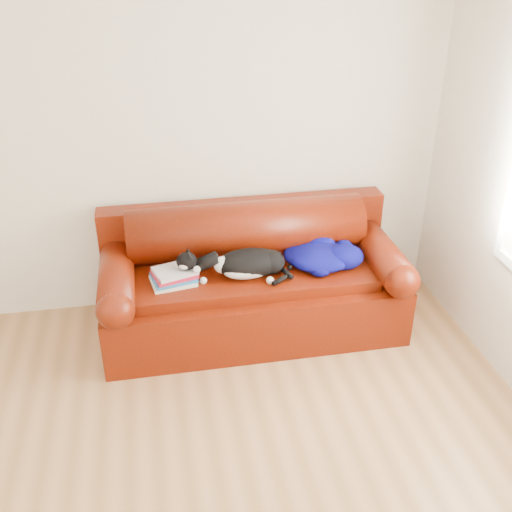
{
  "coord_description": "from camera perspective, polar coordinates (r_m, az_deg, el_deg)",
  "views": [
    {
      "loc": [
        0.1,
        -2.09,
        2.59
      ],
      "look_at": [
        0.74,
        1.35,
        0.67
      ],
      "focal_mm": 42.0,
      "sensor_mm": 36.0,
      "label": 1
    }
  ],
  "objects": [
    {
      "name": "book_stack",
      "position": [
        4.04,
        -7.82,
        -1.91
      ],
      "size": [
        0.32,
        0.28,
        0.1
      ],
      "rotation": [
        0.0,
        0.0,
        0.24
      ],
      "color": "beige",
      "rests_on": "sofa_base"
    },
    {
      "name": "sofa_base",
      "position": [
        4.34,
        -0.35,
        -4.1
      ],
      "size": [
        2.1,
        0.9,
        0.5
      ],
      "color": "#390502",
      "rests_on": "ground"
    },
    {
      "name": "blanket",
      "position": [
        4.23,
        6.34,
        0.08
      ],
      "size": [
        0.55,
        0.44,
        0.17
      ],
      "rotation": [
        0.0,
        0.0,
        0.05
      ],
      "color": "#020645",
      "rests_on": "sofa_base"
    },
    {
      "name": "sofa_back",
      "position": [
        4.39,
        -0.93,
        0.93
      ],
      "size": [
        2.1,
        1.01,
        0.88
      ],
      "color": "#390502",
      "rests_on": "ground"
    },
    {
      "name": "room_shell",
      "position": [
        2.3,
        -9.07,
        4.66
      ],
      "size": [
        4.52,
        4.02,
        2.61
      ],
      "color": "beige",
      "rests_on": "ground"
    },
    {
      "name": "cat",
      "position": [
        4.06,
        -0.68,
        -0.77
      ],
      "size": [
        0.65,
        0.32,
        0.24
      ],
      "rotation": [
        0.0,
        0.0,
        -0.16
      ],
      "color": "black",
      "rests_on": "sofa_base"
    },
    {
      "name": "ground",
      "position": [
        3.33,
        -8.99,
        -22.82
      ],
      "size": [
        4.5,
        4.5,
        0.0
      ],
      "primitive_type": "plane",
      "color": "olive",
      "rests_on": "ground"
    }
  ]
}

